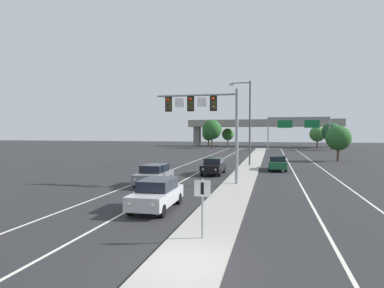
# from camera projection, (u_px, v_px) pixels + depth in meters

# --- Properties ---
(ground_plane) EXTENTS (260.00, 260.00, 0.00)m
(ground_plane) POSITION_uv_depth(u_px,v_px,m) (184.00, 268.00, 9.78)
(ground_plane) COLOR #28282B
(median_island) EXTENTS (2.40, 110.00, 0.15)m
(median_island) POSITION_uv_depth(u_px,v_px,m) (240.00, 180.00, 27.25)
(median_island) COLOR #9E9B93
(median_island) RESTS_ON ground
(lane_stripe_oncoming_center) EXTENTS (0.14, 100.00, 0.01)m
(lane_stripe_oncoming_center) POSITION_uv_depth(u_px,v_px,m) (202.00, 170.00, 35.16)
(lane_stripe_oncoming_center) COLOR silver
(lane_stripe_oncoming_center) RESTS_ON ground
(lane_stripe_receding_center) EXTENTS (0.14, 100.00, 0.01)m
(lane_stripe_receding_center) POSITION_uv_depth(u_px,v_px,m) (294.00, 173.00, 32.94)
(lane_stripe_receding_center) COLOR silver
(lane_stripe_receding_center) RESTS_ON ground
(edge_stripe_left) EXTENTS (0.14, 100.00, 0.01)m
(edge_stripe_left) POSITION_uv_depth(u_px,v_px,m) (173.00, 169.00, 35.94)
(edge_stripe_left) COLOR silver
(edge_stripe_left) RESTS_ON ground
(edge_stripe_right) EXTENTS (0.14, 100.00, 0.01)m
(edge_stripe_right) POSITION_uv_depth(u_px,v_px,m) (329.00, 174.00, 32.16)
(edge_stripe_right) COLOR silver
(edge_stripe_right) RESTS_ON ground
(overhead_signal_mast) EXTENTS (6.46, 0.44, 7.20)m
(overhead_signal_mast) POSITION_uv_depth(u_px,v_px,m) (208.00, 114.00, 25.33)
(overhead_signal_mast) COLOR gray
(overhead_signal_mast) RESTS_ON median_island
(median_sign_post) EXTENTS (0.60, 0.10, 2.20)m
(median_sign_post) POSITION_uv_depth(u_px,v_px,m) (202.00, 200.00, 12.07)
(median_sign_post) COLOR gray
(median_sign_post) RESTS_ON median_island
(street_lamp_median) EXTENTS (2.58, 0.28, 10.00)m
(street_lamp_median) POSITION_uv_depth(u_px,v_px,m) (248.00, 118.00, 38.98)
(street_lamp_median) COLOR #4C4C51
(street_lamp_median) RESTS_ON median_island
(car_oncoming_silver) EXTENTS (1.88, 4.49, 1.58)m
(car_oncoming_silver) POSITION_uv_depth(u_px,v_px,m) (157.00, 194.00, 17.28)
(car_oncoming_silver) COLOR #B7B7BC
(car_oncoming_silver) RESTS_ON ground
(car_oncoming_grey) EXTENTS (1.86, 4.49, 1.58)m
(car_oncoming_grey) POSITION_uv_depth(u_px,v_px,m) (154.00, 175.00, 25.10)
(car_oncoming_grey) COLOR slate
(car_oncoming_grey) RESTS_ON ground
(car_oncoming_black) EXTENTS (1.84, 4.48, 1.58)m
(car_oncoming_black) POSITION_uv_depth(u_px,v_px,m) (214.00, 166.00, 31.65)
(car_oncoming_black) COLOR black
(car_oncoming_black) RESTS_ON ground
(car_receding_green) EXTENTS (1.88, 4.49, 1.58)m
(car_receding_green) POSITION_uv_depth(u_px,v_px,m) (277.00, 163.00, 34.89)
(car_receding_green) COLOR #195633
(car_receding_green) RESTS_ON ground
(highway_sign_gantry) EXTENTS (13.28, 0.42, 7.50)m
(highway_sign_gantry) POSITION_uv_depth(u_px,v_px,m) (298.00, 123.00, 72.73)
(highway_sign_gantry) COLOR gray
(highway_sign_gantry) RESTS_ON ground
(overpass_bridge) EXTENTS (42.40, 6.40, 7.65)m
(overpass_bridge) POSITION_uv_depth(u_px,v_px,m) (263.00, 126.00, 93.33)
(overpass_bridge) COLOR gray
(overpass_bridge) RESTS_ON ground
(tree_far_right_a) EXTENTS (3.43, 3.43, 4.97)m
(tree_far_right_a) POSITION_uv_depth(u_px,v_px,m) (338.00, 138.00, 45.75)
(tree_far_right_a) COLOR #4C3823
(tree_far_right_a) RESTS_ON ground
(tree_far_right_c) EXTENTS (4.31, 4.31, 6.24)m
(tree_far_right_c) POSITION_uv_depth(u_px,v_px,m) (331.00, 132.00, 74.47)
(tree_far_right_c) COLOR #4C3823
(tree_far_right_c) RESTS_ON ground
(tree_far_right_b) EXTENTS (3.85, 3.85, 5.56)m
(tree_far_right_b) POSITION_uv_depth(u_px,v_px,m) (317.00, 134.00, 82.07)
(tree_far_right_b) COLOR #4C3823
(tree_far_right_b) RESTS_ON ground
(tree_far_left_b) EXTENTS (3.64, 3.64, 5.26)m
(tree_far_left_b) POSITION_uv_depth(u_px,v_px,m) (228.00, 134.00, 99.50)
(tree_far_left_b) COLOR #4C3823
(tree_far_left_b) RESTS_ON ground
(tree_far_left_c) EXTENTS (3.74, 3.74, 5.41)m
(tree_far_left_c) POSITION_uv_depth(u_px,v_px,m) (209.00, 134.00, 94.74)
(tree_far_left_c) COLOR #4C3823
(tree_far_left_c) RESTS_ON ground
(tree_far_left_a) EXTENTS (5.01, 5.01, 7.26)m
(tree_far_left_a) POSITION_uv_depth(u_px,v_px,m) (212.00, 130.00, 83.88)
(tree_far_left_a) COLOR #4C3823
(tree_far_left_a) RESTS_ON ground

